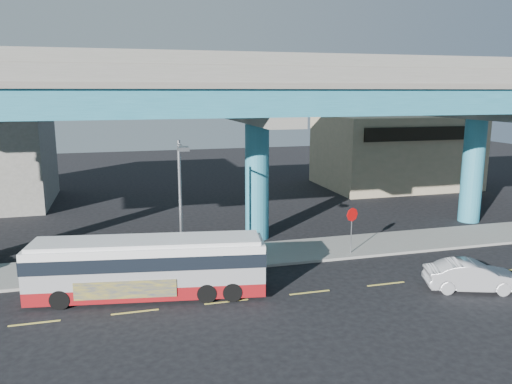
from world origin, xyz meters
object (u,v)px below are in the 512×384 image
object	(u,v)px
stop_sign	(352,220)
sedan	(472,276)
transit_bus	(148,265)
street_lamp	(181,188)

from	to	relation	value
stop_sign	sedan	bearing A→B (deg)	-55.89
sedan	transit_bus	bearing A→B (deg)	96.21
street_lamp	stop_sign	size ratio (longest dim) A/B	2.54
transit_bus	street_lamp	distance (m)	4.23
transit_bus	stop_sign	world-z (taller)	stop_sign
street_lamp	stop_sign	bearing A→B (deg)	4.18
sedan	stop_sign	distance (m)	7.14
sedan	street_lamp	size ratio (longest dim) A/B	0.67
street_lamp	stop_sign	xyz separation A→B (m)	(9.71, 0.71, -2.53)
sedan	street_lamp	world-z (taller)	street_lamp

